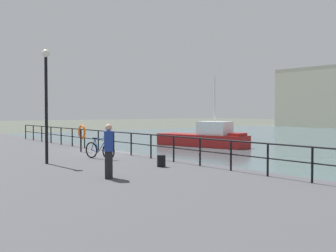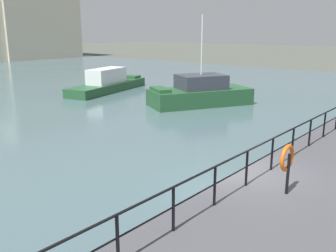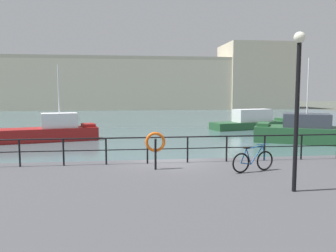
{
  "view_description": "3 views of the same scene",
  "coord_description": "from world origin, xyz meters",
  "px_view_note": "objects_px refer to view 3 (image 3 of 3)",
  "views": [
    {
      "loc": [
        19.35,
        -11.53,
        3.06
      ],
      "look_at": [
        1.83,
        1.75,
        2.29
      ],
      "focal_mm": 45.86,
      "sensor_mm": 36.0,
      "label": 1
    },
    {
      "loc": [
        -9.95,
        -5.46,
        5.31
      ],
      "look_at": [
        1.26,
        4.16,
        1.45
      ],
      "focal_mm": 39.4,
      "sensor_mm": 36.0,
      "label": 2
    },
    {
      "loc": [
        -1.86,
        -14.24,
        3.82
      ],
      "look_at": [
        0.37,
        3.73,
        2.02
      ],
      "focal_mm": 36.53,
      "sensor_mm": 36.0,
      "label": 3
    }
  ],
  "objects_px": {
    "moored_cabin_cruiser": "(305,131)",
    "life_ring_stand": "(155,143)",
    "moored_white_yacht": "(253,122)",
    "quay_lamp_post": "(298,91)",
    "moored_harbor_tender": "(47,131)",
    "parked_bicycle": "(253,161)",
    "harbor_building": "(165,83)"
  },
  "relations": [
    {
      "from": "moored_cabin_cruiser",
      "to": "life_ring_stand",
      "type": "height_order",
      "value": "moored_cabin_cruiser"
    },
    {
      "from": "moored_white_yacht",
      "to": "quay_lamp_post",
      "type": "relative_size",
      "value": 2.11
    },
    {
      "from": "quay_lamp_post",
      "to": "moored_harbor_tender",
      "type": "bearing_deg",
      "value": 120.84
    },
    {
      "from": "moored_cabin_cruiser",
      "to": "quay_lamp_post",
      "type": "height_order",
      "value": "moored_cabin_cruiser"
    },
    {
      "from": "moored_harbor_tender",
      "to": "moored_cabin_cruiser",
      "type": "bearing_deg",
      "value": -22.72
    },
    {
      "from": "moored_white_yacht",
      "to": "moored_cabin_cruiser",
      "type": "distance_m",
      "value": 9.87
    },
    {
      "from": "moored_white_yacht",
      "to": "life_ring_stand",
      "type": "relative_size",
      "value": 6.84
    },
    {
      "from": "moored_white_yacht",
      "to": "life_ring_stand",
      "type": "distance_m",
      "value": 24.93
    },
    {
      "from": "parked_bicycle",
      "to": "quay_lamp_post",
      "type": "height_order",
      "value": "quay_lamp_post"
    },
    {
      "from": "moored_cabin_cruiser",
      "to": "moored_harbor_tender",
      "type": "relative_size",
      "value": 0.91
    },
    {
      "from": "harbor_building",
      "to": "life_ring_stand",
      "type": "relative_size",
      "value": 52.01
    },
    {
      "from": "quay_lamp_post",
      "to": "moored_white_yacht",
      "type": "bearing_deg",
      "value": 71.36
    },
    {
      "from": "parked_bicycle",
      "to": "quay_lamp_post",
      "type": "xyz_separation_m",
      "value": [
        0.27,
        -2.5,
        2.51
      ]
    },
    {
      "from": "parked_bicycle",
      "to": "harbor_building",
      "type": "bearing_deg",
      "value": 69.76
    },
    {
      "from": "quay_lamp_post",
      "to": "moored_cabin_cruiser",
      "type": "bearing_deg",
      "value": 60.14
    },
    {
      "from": "moored_harbor_tender",
      "to": "quay_lamp_post",
      "type": "height_order",
      "value": "moored_harbor_tender"
    },
    {
      "from": "harbor_building",
      "to": "life_ring_stand",
      "type": "height_order",
      "value": "harbor_building"
    },
    {
      "from": "harbor_building",
      "to": "moored_cabin_cruiser",
      "type": "xyz_separation_m",
      "value": [
        4.64,
        -53.38,
        -4.96
      ]
    },
    {
      "from": "moored_harbor_tender",
      "to": "quay_lamp_post",
      "type": "relative_size",
      "value": 1.92
    },
    {
      "from": "moored_white_yacht",
      "to": "parked_bicycle",
      "type": "relative_size",
      "value": 5.57
    },
    {
      "from": "harbor_building",
      "to": "quay_lamp_post",
      "type": "relative_size",
      "value": 16.08
    },
    {
      "from": "harbor_building",
      "to": "moored_harbor_tender",
      "type": "height_order",
      "value": "harbor_building"
    },
    {
      "from": "moored_harbor_tender",
      "to": "quay_lamp_post",
      "type": "xyz_separation_m",
      "value": [
        10.94,
        -18.31,
        3.09
      ]
    },
    {
      "from": "harbor_building",
      "to": "moored_harbor_tender",
      "type": "relative_size",
      "value": 8.37
    },
    {
      "from": "moored_white_yacht",
      "to": "parked_bicycle",
      "type": "distance_m",
      "value": 24.17
    },
    {
      "from": "moored_white_yacht",
      "to": "harbor_building",
      "type": "bearing_deg",
      "value": 81.12
    },
    {
      "from": "moored_cabin_cruiser",
      "to": "moored_harbor_tender",
      "type": "height_order",
      "value": "moored_cabin_cruiser"
    },
    {
      "from": "moored_cabin_cruiser",
      "to": "parked_bicycle",
      "type": "height_order",
      "value": "moored_cabin_cruiser"
    },
    {
      "from": "parked_bicycle",
      "to": "life_ring_stand",
      "type": "bearing_deg",
      "value": 150.22
    },
    {
      "from": "life_ring_stand",
      "to": "quay_lamp_post",
      "type": "height_order",
      "value": "quay_lamp_post"
    },
    {
      "from": "harbor_building",
      "to": "moored_white_yacht",
      "type": "relative_size",
      "value": 7.6
    },
    {
      "from": "harbor_building",
      "to": "life_ring_stand",
      "type": "distance_m",
      "value": 65.82
    }
  ]
}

